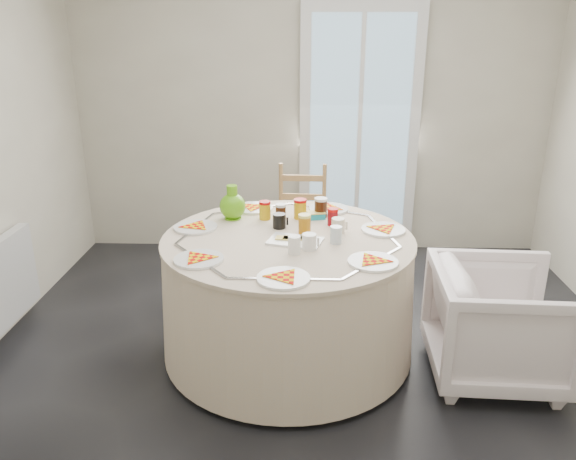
{
  "coord_description": "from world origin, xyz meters",
  "views": [
    {
      "loc": [
        -0.04,
        -2.8,
        1.9
      ],
      "look_at": [
        -0.14,
        0.22,
        0.8
      ],
      "focal_mm": 35.0,
      "sensor_mm": 36.0,
      "label": 1
    }
  ],
  "objects_px": {
    "table": "(288,296)",
    "green_pitcher": "(232,201)",
    "wooden_chair": "(301,222)",
    "armchair": "(500,315)"
  },
  "relations": [
    {
      "from": "wooden_chair",
      "to": "green_pitcher",
      "type": "height_order",
      "value": "green_pitcher"
    },
    {
      "from": "table",
      "to": "green_pitcher",
      "type": "height_order",
      "value": "green_pitcher"
    },
    {
      "from": "table",
      "to": "wooden_chair",
      "type": "distance_m",
      "value": 1.11
    },
    {
      "from": "armchair",
      "to": "green_pitcher",
      "type": "relative_size",
      "value": 3.45
    },
    {
      "from": "table",
      "to": "green_pitcher",
      "type": "xyz_separation_m",
      "value": [
        -0.36,
        0.32,
        0.49
      ]
    },
    {
      "from": "wooden_chair",
      "to": "armchair",
      "type": "relative_size",
      "value": 1.23
    },
    {
      "from": "armchair",
      "to": "green_pitcher",
      "type": "distance_m",
      "value": 1.71
    },
    {
      "from": "wooden_chair",
      "to": "green_pitcher",
      "type": "relative_size",
      "value": 4.24
    },
    {
      "from": "table",
      "to": "armchair",
      "type": "height_order",
      "value": "armchair"
    },
    {
      "from": "table",
      "to": "armchair",
      "type": "relative_size",
      "value": 2.05
    }
  ]
}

